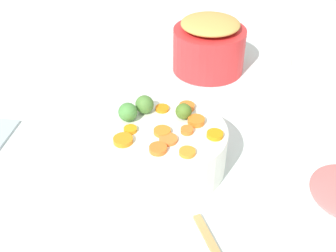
% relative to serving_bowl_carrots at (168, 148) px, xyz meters
% --- Properties ---
extents(tabletop, '(2.40, 2.40, 0.02)m').
position_rel_serving_bowl_carrots_xyz_m(tabletop, '(-0.03, 0.01, -0.06)').
color(tabletop, silver).
rests_on(tabletop, ground).
extents(serving_bowl_carrots, '(0.24, 0.24, 0.10)m').
position_rel_serving_bowl_carrots_xyz_m(serving_bowl_carrots, '(0.00, 0.00, 0.00)').
color(serving_bowl_carrots, white).
rests_on(serving_bowl_carrots, tabletop).
extents(metal_pot, '(0.21, 0.21, 0.12)m').
position_rel_serving_bowl_carrots_xyz_m(metal_pot, '(-0.14, -0.41, 0.01)').
color(metal_pot, red).
rests_on(metal_pot, tabletop).
extents(stuffing_mound, '(0.17, 0.17, 0.03)m').
position_rel_serving_bowl_carrots_xyz_m(stuffing_mound, '(-0.14, -0.41, 0.09)').
color(stuffing_mound, tan).
rests_on(stuffing_mound, metal_pot).
extents(carrot_slice_0, '(0.04, 0.04, 0.01)m').
position_rel_serving_bowl_carrots_xyz_m(carrot_slice_0, '(-0.09, 0.03, 0.05)').
color(carrot_slice_0, orange).
rests_on(carrot_slice_0, serving_bowl_carrots).
extents(carrot_slice_1, '(0.05, 0.05, 0.01)m').
position_rel_serving_bowl_carrots_xyz_m(carrot_slice_1, '(0.01, 0.01, 0.05)').
color(carrot_slice_1, orange).
rests_on(carrot_slice_1, serving_bowl_carrots).
extents(carrot_slice_2, '(0.04, 0.04, 0.01)m').
position_rel_serving_bowl_carrots_xyz_m(carrot_slice_2, '(-0.06, -0.02, 0.05)').
color(carrot_slice_2, orange).
rests_on(carrot_slice_2, serving_bowl_carrots).
extents(carrot_slice_3, '(0.04, 0.04, 0.01)m').
position_rel_serving_bowl_carrots_xyz_m(carrot_slice_3, '(0.02, 0.06, 0.05)').
color(carrot_slice_3, orange).
rests_on(carrot_slice_3, serving_bowl_carrots).
extents(carrot_slice_4, '(0.04, 0.04, 0.01)m').
position_rel_serving_bowl_carrots_xyz_m(carrot_slice_4, '(0.08, -0.00, 0.05)').
color(carrot_slice_4, orange).
rests_on(carrot_slice_4, serving_bowl_carrots).
extents(carrot_slice_5, '(0.04, 0.04, 0.01)m').
position_rel_serving_bowl_carrots_xyz_m(carrot_slice_5, '(-0.03, 0.07, 0.05)').
color(carrot_slice_5, orange).
rests_on(carrot_slice_5, serving_bowl_carrots).
extents(carrot_slice_6, '(0.05, 0.05, 0.01)m').
position_rel_serving_bowl_carrots_xyz_m(carrot_slice_6, '(0.09, 0.03, 0.05)').
color(carrot_slice_6, orange).
rests_on(carrot_slice_6, serving_bowl_carrots).
extents(carrot_slice_7, '(0.03, 0.03, 0.01)m').
position_rel_serving_bowl_carrots_xyz_m(carrot_slice_7, '(-0.04, 0.01, 0.05)').
color(carrot_slice_7, orange).
rests_on(carrot_slice_7, serving_bowl_carrots).
extents(carrot_slice_8, '(0.04, 0.04, 0.01)m').
position_rel_serving_bowl_carrots_xyz_m(carrot_slice_8, '(-0.04, -0.07, 0.05)').
color(carrot_slice_8, orange).
rests_on(carrot_slice_8, serving_bowl_carrots).
extents(carrot_slice_9, '(0.03, 0.03, 0.01)m').
position_rel_serving_bowl_carrots_xyz_m(carrot_slice_9, '(0.01, -0.07, 0.05)').
color(carrot_slice_9, orange).
rests_on(carrot_slice_9, serving_bowl_carrots).
extents(carrot_slice_10, '(0.04, 0.04, 0.01)m').
position_rel_serving_bowl_carrots_xyz_m(carrot_slice_10, '(0.00, 0.03, 0.05)').
color(carrot_slice_10, orange).
rests_on(carrot_slice_10, serving_bowl_carrots).
extents(brussels_sprout_0, '(0.04, 0.04, 0.04)m').
position_rel_serving_bowl_carrots_xyz_m(brussels_sprout_0, '(0.05, -0.06, 0.07)').
color(brussels_sprout_0, '#4B7A33').
rests_on(brussels_sprout_0, serving_bowl_carrots).
extents(brussels_sprout_1, '(0.03, 0.03, 0.03)m').
position_rel_serving_bowl_carrots_xyz_m(brussels_sprout_1, '(-0.03, -0.04, 0.07)').
color(brussels_sprout_1, '#4C6F24').
rests_on(brussels_sprout_1, serving_bowl_carrots).
extents(brussels_sprout_2, '(0.04, 0.04, 0.04)m').
position_rel_serving_bowl_carrots_xyz_m(brussels_sprout_2, '(0.08, -0.04, 0.07)').
color(brussels_sprout_2, '#47863C').
rests_on(brussels_sprout_2, serving_bowl_carrots).
extents(casserole_dish, '(0.23, 0.23, 0.10)m').
position_rel_serving_bowl_carrots_xyz_m(casserole_dish, '(-0.44, -0.25, 0.00)').
color(casserole_dish, white).
rests_on(casserole_dish, tabletop).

